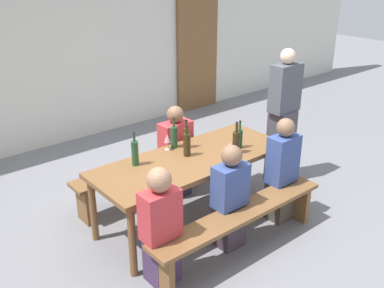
{
  "coord_description": "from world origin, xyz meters",
  "views": [
    {
      "loc": [
        -2.61,
        -3.14,
        2.65
      ],
      "look_at": [
        0.0,
        0.0,
        0.9
      ],
      "focal_mm": 41.14,
      "sensor_mm": 36.0,
      "label": 1
    }
  ],
  "objects_px": {
    "tasting_table": "(192,164)",
    "seated_guest_near_0": "(161,229)",
    "wine_bottle_4": "(187,144)",
    "seated_guest_far_0": "(176,154)",
    "seated_guest_near_2": "(282,172)",
    "wine_bottle_5": "(174,136)",
    "standing_host": "(283,119)",
    "wine_glass_1": "(167,139)",
    "wine_bottle_1": "(239,138)",
    "wooden_door": "(197,52)",
    "wine_bottle_3": "(236,142)",
    "wine_bottle_2": "(135,153)",
    "bench_far": "(153,168)",
    "wine_bottle_0": "(186,137)",
    "wine_glass_0": "(230,146)",
    "seated_guest_near_1": "(230,199)",
    "bench_near": "(240,220)"
  },
  "relations": [
    {
      "from": "wine_glass_1",
      "to": "seated_guest_far_0",
      "type": "distance_m",
      "value": 0.53
    },
    {
      "from": "wine_bottle_5",
      "to": "seated_guest_far_0",
      "type": "xyz_separation_m",
      "value": [
        0.2,
        0.24,
        -0.35
      ]
    },
    {
      "from": "wine_glass_1",
      "to": "seated_guest_near_2",
      "type": "bearing_deg",
      "value": -46.61
    },
    {
      "from": "wine_bottle_1",
      "to": "wine_bottle_5",
      "type": "distance_m",
      "value": 0.7
    },
    {
      "from": "bench_near",
      "to": "tasting_table",
      "type": "bearing_deg",
      "value": 90.0
    },
    {
      "from": "bench_far",
      "to": "wine_bottle_3",
      "type": "bearing_deg",
      "value": -65.38
    },
    {
      "from": "wooden_door",
      "to": "bench_near",
      "type": "relative_size",
      "value": 1.05
    },
    {
      "from": "wooden_door",
      "to": "wine_bottle_0",
      "type": "distance_m",
      "value": 3.61
    },
    {
      "from": "wine_bottle_3",
      "to": "seated_guest_far_0",
      "type": "bearing_deg",
      "value": 104.36
    },
    {
      "from": "bench_far",
      "to": "wine_bottle_0",
      "type": "height_order",
      "value": "wine_bottle_0"
    },
    {
      "from": "seated_guest_near_1",
      "to": "wine_bottle_5",
      "type": "bearing_deg",
      "value": -1.26
    },
    {
      "from": "wine_glass_1",
      "to": "seated_guest_far_0",
      "type": "bearing_deg",
      "value": 39.7
    },
    {
      "from": "seated_guest_near_0",
      "to": "seated_guest_near_2",
      "type": "height_order",
      "value": "seated_guest_near_2"
    },
    {
      "from": "seated_guest_near_2",
      "to": "standing_host",
      "type": "relative_size",
      "value": 0.69
    },
    {
      "from": "wine_glass_1",
      "to": "seated_guest_near_2",
      "type": "xyz_separation_m",
      "value": [
        0.83,
        -0.88,
        -0.32
      ]
    },
    {
      "from": "bench_near",
      "to": "bench_far",
      "type": "xyz_separation_m",
      "value": [
        0.0,
        1.43,
        0.0
      ]
    },
    {
      "from": "seated_guest_near_2",
      "to": "wine_bottle_2",
      "type": "bearing_deg",
      "value": 58.7
    },
    {
      "from": "wine_bottle_3",
      "to": "bench_near",
      "type": "bearing_deg",
      "value": -129.77
    },
    {
      "from": "tasting_table",
      "to": "seated_guest_far_0",
      "type": "xyz_separation_m",
      "value": [
        0.22,
        0.57,
        -0.15
      ]
    },
    {
      "from": "seated_guest_near_1",
      "to": "standing_host",
      "type": "distance_m",
      "value": 1.63
    },
    {
      "from": "tasting_table",
      "to": "seated_guest_near_2",
      "type": "relative_size",
      "value": 1.83
    },
    {
      "from": "wine_bottle_1",
      "to": "seated_guest_far_0",
      "type": "relative_size",
      "value": 0.28
    },
    {
      "from": "seated_guest_near_2",
      "to": "seated_guest_near_0",
      "type": "bearing_deg",
      "value": 90.0
    },
    {
      "from": "wine_glass_1",
      "to": "bench_near",
      "type": "bearing_deg",
      "value": -85.85
    },
    {
      "from": "seated_guest_far_0",
      "to": "standing_host",
      "type": "relative_size",
      "value": 0.66
    },
    {
      "from": "tasting_table",
      "to": "seated_guest_far_0",
      "type": "bearing_deg",
      "value": 68.31
    },
    {
      "from": "wine_glass_1",
      "to": "wine_bottle_2",
      "type": "bearing_deg",
      "value": -168.63
    },
    {
      "from": "wooden_door",
      "to": "wine_bottle_3",
      "type": "distance_m",
      "value": 3.76
    },
    {
      "from": "bench_near",
      "to": "standing_host",
      "type": "height_order",
      "value": "standing_host"
    },
    {
      "from": "wine_bottle_5",
      "to": "standing_host",
      "type": "distance_m",
      "value": 1.49
    },
    {
      "from": "seated_guest_far_0",
      "to": "wine_glass_1",
      "type": "bearing_deg",
      "value": -50.3
    },
    {
      "from": "seated_guest_near_1",
      "to": "seated_guest_near_0",
      "type": "bearing_deg",
      "value": 90.0
    },
    {
      "from": "standing_host",
      "to": "seated_guest_near_1",
      "type": "bearing_deg",
      "value": 22.48
    },
    {
      "from": "wine_glass_1",
      "to": "seated_guest_near_1",
      "type": "relative_size",
      "value": 0.17
    },
    {
      "from": "wine_bottle_1",
      "to": "seated_guest_near_0",
      "type": "height_order",
      "value": "seated_guest_near_0"
    },
    {
      "from": "wine_bottle_2",
      "to": "bench_far",
      "type": "bearing_deg",
      "value": 42.41
    },
    {
      "from": "wine_glass_1",
      "to": "standing_host",
      "type": "relative_size",
      "value": 0.11
    },
    {
      "from": "wine_bottle_0",
      "to": "seated_guest_near_2",
      "type": "height_order",
      "value": "seated_guest_near_2"
    },
    {
      "from": "tasting_table",
      "to": "wine_bottle_2",
      "type": "bearing_deg",
      "value": 157.48
    },
    {
      "from": "wine_bottle_4",
      "to": "seated_guest_far_0",
      "type": "height_order",
      "value": "seated_guest_far_0"
    },
    {
      "from": "wine_bottle_0",
      "to": "wine_bottle_4",
      "type": "height_order",
      "value": "wine_bottle_4"
    },
    {
      "from": "wine_glass_1",
      "to": "wine_bottle_1",
      "type": "bearing_deg",
      "value": -35.62
    },
    {
      "from": "tasting_table",
      "to": "seated_guest_near_0",
      "type": "xyz_separation_m",
      "value": [
        -0.81,
        -0.57,
        -0.14
      ]
    },
    {
      "from": "wine_bottle_5",
      "to": "wine_bottle_1",
      "type": "bearing_deg",
      "value": -41.06
    },
    {
      "from": "tasting_table",
      "to": "bench_far",
      "type": "bearing_deg",
      "value": 90.0
    },
    {
      "from": "wine_bottle_1",
      "to": "wine_bottle_3",
      "type": "distance_m",
      "value": 0.15
    },
    {
      "from": "wine_bottle_4",
      "to": "seated_guest_far_0",
      "type": "bearing_deg",
      "value": 64.75
    },
    {
      "from": "wine_glass_0",
      "to": "wine_bottle_3",
      "type": "bearing_deg",
      "value": 6.21
    },
    {
      "from": "seated_guest_far_0",
      "to": "wine_bottle_3",
      "type": "bearing_deg",
      "value": 14.36
    },
    {
      "from": "wooden_door",
      "to": "wine_bottle_4",
      "type": "bearing_deg",
      "value": -131.99
    }
  ]
}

